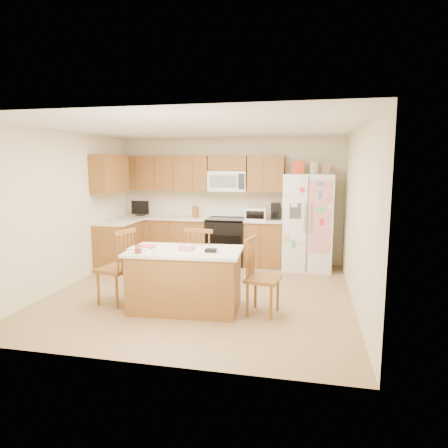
% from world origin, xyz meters
% --- Properties ---
extents(ground, '(4.50, 4.50, 0.00)m').
position_xyz_m(ground, '(0.00, 0.00, 0.00)').
color(ground, brown).
rests_on(ground, ground).
extents(room_shell, '(4.60, 4.60, 2.52)m').
position_xyz_m(room_shell, '(0.00, 0.00, 1.44)').
color(room_shell, beige).
rests_on(room_shell, ground).
extents(cabinetry, '(3.36, 1.56, 2.15)m').
position_xyz_m(cabinetry, '(-0.98, 1.79, 0.91)').
color(cabinetry, brown).
rests_on(cabinetry, ground).
extents(stove, '(0.76, 0.65, 1.13)m').
position_xyz_m(stove, '(0.00, 1.94, 0.47)').
color(stove, black).
rests_on(stove, ground).
extents(refrigerator, '(0.90, 0.79, 2.04)m').
position_xyz_m(refrigerator, '(1.57, 1.87, 0.92)').
color(refrigerator, white).
rests_on(refrigerator, ground).
extents(island, '(1.57, 0.99, 0.92)m').
position_xyz_m(island, '(-0.04, -0.68, 0.42)').
color(island, brown).
rests_on(island, ground).
extents(windsor_chair_left, '(0.54, 0.55, 1.08)m').
position_xyz_m(windsor_chair_left, '(-1.05, -0.67, 0.51)').
color(windsor_chair_left, brown).
rests_on(windsor_chair_left, ground).
extents(windsor_chair_back, '(0.51, 0.49, 1.06)m').
position_xyz_m(windsor_chair_back, '(0.06, -0.11, 0.50)').
color(windsor_chair_back, brown).
rests_on(windsor_chair_back, ground).
extents(windsor_chair_right, '(0.49, 0.50, 1.03)m').
position_xyz_m(windsor_chair_right, '(1.00, -0.64, 0.49)').
color(windsor_chair_right, brown).
rests_on(windsor_chair_right, ground).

